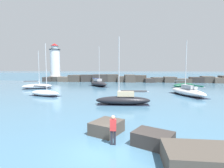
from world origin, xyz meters
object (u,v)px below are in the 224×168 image
(sailboat_moored_2, at_px, (98,83))
(sailboat_moored_3, at_px, (37,86))
(sailboat_moored_5, at_px, (123,100))
(sailboat_moored_4, at_px, (184,85))
(person_on_rocks, at_px, (113,128))
(lighthouse, at_px, (55,65))
(sailboat_moored_1, at_px, (187,91))
(sailboat_moored_0, at_px, (45,93))

(sailboat_moored_2, xyz_separation_m, sailboat_moored_3, (-12.63, -7.36, -0.17))
(sailboat_moored_3, distance_m, sailboat_moored_5, 25.61)
(sailboat_moored_4, relative_size, person_on_rocks, 6.20)
(lighthouse, bearing_deg, sailboat_moored_5, -55.41)
(lighthouse, relative_size, person_on_rocks, 7.62)
(lighthouse, bearing_deg, sailboat_moored_4, -23.25)
(lighthouse, height_order, sailboat_moored_1, lighthouse)
(sailboat_moored_0, xyz_separation_m, sailboat_moored_5, (13.36, -5.60, 0.13))
(sailboat_moored_1, bearing_deg, sailboat_moored_3, 167.83)
(sailboat_moored_1, height_order, sailboat_moored_3, sailboat_moored_1)
(sailboat_moored_1, bearing_deg, sailboat_moored_2, 142.33)
(lighthouse, relative_size, sailboat_moored_1, 1.45)
(sailboat_moored_1, xyz_separation_m, sailboat_moored_5, (-10.32, -8.82, -0.05))
(sailboat_moored_2, relative_size, sailboat_moored_3, 1.20)
(lighthouse, xyz_separation_m, sailboat_moored_4, (40.33, -17.33, -5.29))
(person_on_rocks, bearing_deg, sailboat_moored_3, 127.02)
(sailboat_moored_5, xyz_separation_m, person_on_rocks, (0.06, -11.72, 0.37))
(sailboat_moored_4, xyz_separation_m, person_on_rocks, (-13.28, -33.53, 0.41))
(lighthouse, xyz_separation_m, sailboat_moored_3, (6.56, -23.69, -5.33))
(sailboat_moored_3, xyz_separation_m, sailboat_moored_4, (33.77, 6.36, 0.03))
(sailboat_moored_0, relative_size, sailboat_moored_5, 1.03)
(sailboat_moored_4, bearing_deg, sailboat_moored_5, -121.46)
(sailboat_moored_3, bearing_deg, lighthouse, 105.49)
(sailboat_moored_0, distance_m, person_on_rocks, 21.92)
(sailboat_moored_1, height_order, sailboat_moored_2, sailboat_moored_2)
(sailboat_moored_2, distance_m, sailboat_moored_3, 14.62)
(lighthouse, bearing_deg, sailboat_moored_0, -67.88)
(sailboat_moored_3, bearing_deg, sailboat_moored_4, 10.67)
(sailboat_moored_3, height_order, sailboat_moored_4, sailboat_moored_4)
(sailboat_moored_0, distance_m, sailboat_moored_5, 14.49)
(sailboat_moored_2, distance_m, sailboat_moored_5, 24.10)
(sailboat_moored_3, relative_size, sailboat_moored_4, 0.77)
(lighthouse, bearing_deg, sailboat_moored_2, -40.39)
(lighthouse, xyz_separation_m, person_on_rocks, (27.05, -50.86, -4.88))
(sailboat_moored_3, bearing_deg, sailboat_moored_2, 30.22)
(sailboat_moored_3, bearing_deg, sailboat_moored_0, -54.33)
(lighthouse, bearing_deg, sailboat_moored_3, -74.51)
(sailboat_moored_5, bearing_deg, sailboat_moored_4, 58.54)
(sailboat_moored_2, xyz_separation_m, sailboat_moored_4, (21.14, -1.00, -0.13))
(sailboat_moored_2, xyz_separation_m, sailboat_moored_5, (7.79, -22.81, -0.09))
(sailboat_moored_4, distance_m, sailboat_moored_5, 25.57)
(lighthouse, distance_m, sailboat_moored_1, 48.36)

